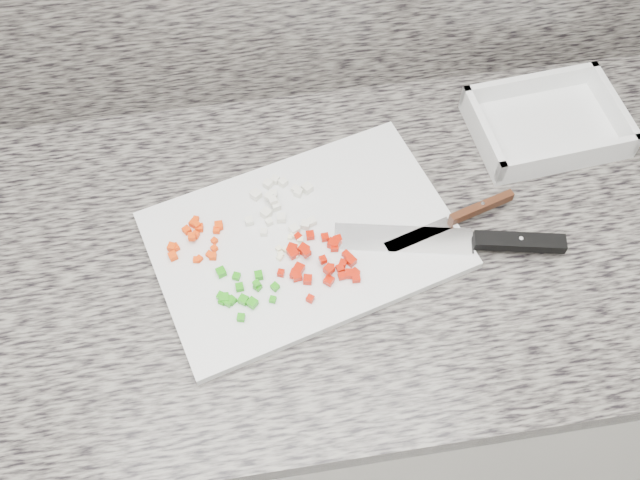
% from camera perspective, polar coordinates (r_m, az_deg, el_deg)
% --- Properties ---
extents(cabinet, '(3.92, 0.62, 0.86)m').
position_cam_1_polar(cabinet, '(1.47, -2.63, -9.94)').
color(cabinet, silver).
rests_on(cabinet, ground).
extents(countertop, '(3.96, 0.64, 0.04)m').
position_cam_1_polar(countertop, '(1.06, -3.58, -1.11)').
color(countertop, '#69655C').
rests_on(countertop, cabinet).
extents(cutting_board, '(0.49, 0.39, 0.01)m').
position_cam_1_polar(cutting_board, '(1.04, -1.26, 0.01)').
color(cutting_board, silver).
rests_on(cutting_board, countertop).
extents(carrot_pile, '(0.08, 0.08, 0.02)m').
position_cam_1_polar(carrot_pile, '(1.04, -9.84, 0.13)').
color(carrot_pile, '#EC3A05').
rests_on(carrot_pile, cutting_board).
extents(onion_pile, '(0.11, 0.11, 0.02)m').
position_cam_1_polar(onion_pile, '(1.06, -3.24, 2.89)').
color(onion_pile, silver).
rests_on(onion_pile, cutting_board).
extents(green_pepper_pile, '(0.09, 0.09, 0.02)m').
position_cam_1_polar(green_pepper_pile, '(0.99, -6.41, -4.23)').
color(green_pepper_pile, '#1E930D').
rests_on(green_pepper_pile, cutting_board).
extents(red_pepper_pile, '(0.12, 0.12, 0.02)m').
position_cam_1_polar(red_pepper_pile, '(1.01, 0.08, -1.66)').
color(red_pepper_pile, '#B61302').
rests_on(red_pepper_pile, cutting_board).
extents(garlic_pile, '(0.04, 0.05, 0.01)m').
position_cam_1_polar(garlic_pile, '(1.03, -2.34, -0.46)').
color(garlic_pile, '#F8F1C0').
rests_on(garlic_pile, cutting_board).
extents(chef_knife, '(0.33, 0.10, 0.02)m').
position_cam_1_polar(chef_knife, '(1.05, 12.64, -0.08)').
color(chef_knife, white).
rests_on(chef_knife, cutting_board).
extents(paring_knife, '(0.21, 0.08, 0.02)m').
position_cam_1_polar(paring_knife, '(1.07, 11.58, 2.03)').
color(paring_knife, white).
rests_on(paring_knife, cutting_board).
extents(tray, '(0.25, 0.19, 0.05)m').
position_cam_1_polar(tray, '(1.21, 17.64, 8.75)').
color(tray, silver).
rests_on(tray, countertop).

